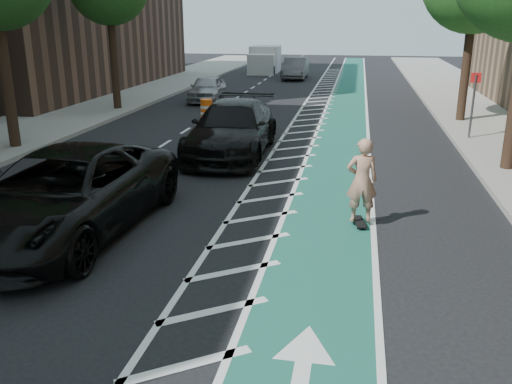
% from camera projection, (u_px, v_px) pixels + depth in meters
% --- Properties ---
extents(ground, '(120.00, 120.00, 0.00)m').
position_uv_depth(ground, '(154.00, 265.00, 9.91)').
color(ground, black).
rests_on(ground, ground).
extents(bike_lane, '(2.00, 90.00, 0.01)m').
position_uv_depth(bike_lane, '(339.00, 148.00, 18.75)').
color(bike_lane, '#18564A').
rests_on(bike_lane, ground).
extents(buffer_strip, '(1.40, 90.00, 0.01)m').
position_uv_depth(buffer_strip, '(296.00, 147.00, 19.01)').
color(buffer_strip, silver).
rests_on(buffer_strip, ground).
extents(sidewalk_left, '(5.00, 90.00, 0.15)m').
position_uv_depth(sidewalk_left, '(13.00, 133.00, 20.90)').
color(sidewalk_left, gray).
rests_on(sidewalk_left, ground).
extents(curb_right, '(0.12, 90.00, 0.16)m').
position_uv_depth(curb_right, '(462.00, 151.00, 18.02)').
color(curb_right, gray).
rests_on(curb_right, ground).
extents(curb_left, '(0.12, 90.00, 0.16)m').
position_uv_depth(curb_left, '(72.00, 135.00, 20.47)').
color(curb_left, gray).
rests_on(curb_left, ground).
extents(sign_post, '(0.35, 0.08, 2.47)m').
position_uv_depth(sign_post, '(473.00, 105.00, 19.41)').
color(sign_post, '#4C4C4C').
rests_on(sign_post, ground).
extents(skateboard, '(0.33, 0.77, 0.10)m').
position_uv_depth(skateboard, '(359.00, 222.00, 11.79)').
color(skateboard, black).
rests_on(skateboard, ground).
extents(skateboarder, '(0.74, 0.55, 1.84)m').
position_uv_depth(skateboarder, '(362.00, 181.00, 11.51)').
color(skateboarder, tan).
rests_on(skateboarder, skateboard).
extents(suv_near, '(3.15, 6.39, 1.75)m').
position_uv_depth(suv_near, '(65.00, 193.00, 11.14)').
color(suv_near, black).
rests_on(suv_near, ground).
extents(suv_far, '(2.54, 5.96, 1.72)m').
position_uv_depth(suv_far, '(232.00, 129.00, 17.71)').
color(suv_far, black).
rests_on(suv_far, ground).
extents(car_silver, '(1.90, 4.15, 1.38)m').
position_uv_depth(car_silver, '(207.00, 88.00, 29.23)').
color(car_silver, '#A3A2A7').
rests_on(car_silver, ground).
extents(car_grey, '(1.66, 4.67, 1.54)m').
position_uv_depth(car_grey, '(295.00, 68.00, 40.01)').
color(car_grey, '#5D5C61').
rests_on(car_grey, ground).
extents(box_truck, '(2.47, 5.16, 2.11)m').
position_uv_depth(box_truck, '(264.00, 60.00, 44.66)').
color(box_truck, silver).
rests_on(box_truck, ground).
extents(barrel_a, '(0.67, 0.67, 0.92)m').
position_uv_depth(barrel_a, '(96.00, 187.00, 13.07)').
color(barrel_a, '#E6560C').
rests_on(barrel_a, ground).
extents(barrel_b, '(0.63, 0.63, 0.86)m').
position_uv_depth(barrel_b, '(208.00, 130.00, 19.79)').
color(barrel_b, '#EE530C').
rests_on(barrel_b, ground).
extents(barrel_c, '(0.67, 0.67, 0.92)m').
position_uv_depth(barrel_c, '(207.00, 110.00, 23.87)').
color(barrel_c, '#FE5B0D').
rests_on(barrel_c, ground).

